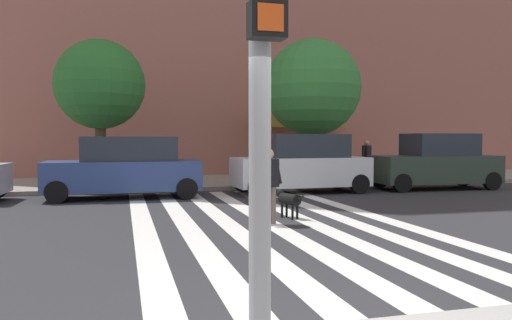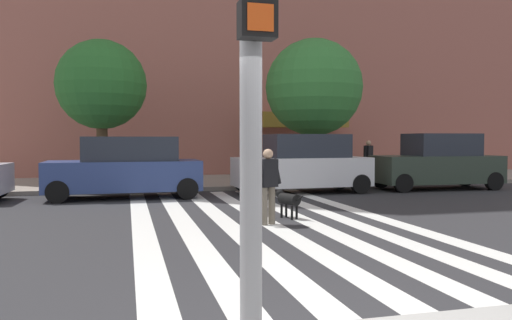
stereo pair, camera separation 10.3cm
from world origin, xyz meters
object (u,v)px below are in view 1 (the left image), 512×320
Objects in this scene: parked_car_behind_first at (125,168)px; pedestrian_bystander at (367,157)px; parked_car_fourth_in_line at (436,163)px; street_tree_nearest at (100,85)px; pedestrian_dog_walker at (269,182)px; dog_on_leash at (288,199)px; street_tree_middle at (313,88)px; parked_car_third_in_line at (302,165)px.

pedestrian_bystander is (9.86, 3.03, 0.13)m from parked_car_behind_first.
parked_car_fourth_in_line is 3.28m from pedestrian_bystander.
street_tree_nearest is at bearing 179.50° from pedestrian_bystander.
pedestrian_bystander is at bearing 52.13° from pedestrian_dog_walker.
street_tree_nearest is at bearing 113.08° from pedestrian_dog_walker.
street_tree_nearest is 3.25× the size of pedestrian_dog_walker.
parked_car_behind_first is at bearing -162.94° from pedestrian_bystander.
dog_on_leash is 0.57× the size of pedestrian_bystander.
parked_car_fourth_in_line is at bearing -14.64° from street_tree_nearest.
parked_car_fourth_in_line is 5.40m from street_tree_middle.
parked_car_behind_first reaches higher than pedestrian_bystander.
street_tree_nearest is 3.25× the size of pedestrian_bystander.
parked_car_third_in_line is at bearing -119.30° from street_tree_middle.
street_tree_nearest is 11.06m from pedestrian_bystander.
parked_car_third_in_line is 0.87× the size of street_tree_nearest.
pedestrian_bystander is at bearing 16.92° from street_tree_middle.
parked_car_third_in_line is 2.83× the size of pedestrian_dog_walker.
parked_car_third_in_line is at bearing 63.61° from pedestrian_dog_walker.
dog_on_leash is at bearing -54.26° from parked_car_behind_first.
pedestrian_dog_walker is at bearing -132.55° from dog_on_leash.
pedestrian_dog_walker is at bearing -116.39° from parked_car_third_in_line.
parked_car_fourth_in_line is at bearing -0.04° from parked_car_third_in_line.
parked_car_behind_first is 11.11m from parked_car_fourth_in_line.
street_tree_middle reaches higher than parked_car_fourth_in_line.
parked_car_fourth_in_line is 0.82× the size of street_tree_middle.
parked_car_behind_first is 5.05× the size of dog_on_leash.
parked_car_fourth_in_line is 2.80× the size of pedestrian_dog_walker.
dog_on_leash is (-7.45, -5.08, -0.53)m from parked_car_fourth_in_line.
street_tree_middle reaches higher than street_tree_nearest.
pedestrian_bystander is at bearing 17.06° from parked_car_behind_first.
parked_car_behind_first is 1.01× the size of parked_car_third_in_line.
street_tree_nearest is 0.96× the size of street_tree_middle.
street_tree_middle is 9.48m from pedestrian_dog_walker.
parked_car_behind_first is 0.88× the size of street_tree_nearest.
street_tree_nearest reaches higher than parked_car_third_in_line.
pedestrian_bystander is (6.89, 8.86, 0.15)m from pedestrian_dog_walker.
street_tree_middle is 8.73m from dog_on_leash.
dog_on_leash is (-3.43, -7.27, -3.40)m from street_tree_middle.
street_tree_nearest is at bearing 155.07° from parked_car_third_in_line.
pedestrian_bystander is (4.00, 3.03, 0.10)m from parked_car_third_in_line.
parked_car_fourth_in_line is (5.24, -0.00, -0.00)m from parked_car_third_in_line.
street_tree_nearest is at bearing 165.36° from parked_car_fourth_in_line.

